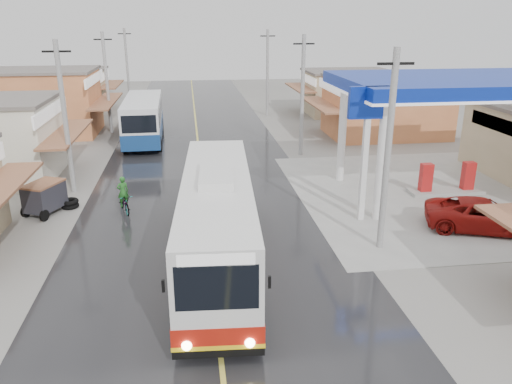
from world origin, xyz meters
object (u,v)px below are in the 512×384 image
(second_bus, at_px, (143,119))
(tricycle_near, at_px, (44,196))
(coach_bus, at_px, (217,221))
(cyclist, at_px, (124,200))
(tyre_stack, at_px, (70,204))
(jeepney, at_px, (484,215))

(second_bus, height_order, tricycle_near, second_bus)
(coach_bus, bearing_deg, tricycle_near, 144.60)
(cyclist, relative_size, tyre_stack, 2.14)
(tricycle_near, bearing_deg, second_bus, 100.72)
(coach_bus, height_order, jeepney, coach_bus)
(tyre_stack, bearing_deg, jeepney, -15.71)
(coach_bus, relative_size, second_bus, 1.24)
(cyclist, bearing_deg, tyre_stack, 140.89)
(second_bus, xyz_separation_m, jeepney, (16.25, -19.38, -1.05))
(coach_bus, bearing_deg, second_bus, 105.06)
(second_bus, relative_size, tyre_stack, 11.31)
(cyclist, bearing_deg, second_bus, 70.54)
(coach_bus, distance_m, second_bus, 21.58)
(jeepney, bearing_deg, tyre_stack, 94.25)
(cyclist, height_order, tricycle_near, cyclist)
(coach_bus, distance_m, cyclist, 7.51)
(second_bus, distance_m, jeepney, 25.31)
(jeepney, xyz_separation_m, tyre_stack, (-18.90, 5.31, -0.48))
(tricycle_near, bearing_deg, coach_bus, -14.36)
(coach_bus, xyz_separation_m, jeepney, (11.93, 1.77, -1.12))
(jeepney, relative_size, cyclist, 2.70)
(tyre_stack, bearing_deg, second_bus, 79.33)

